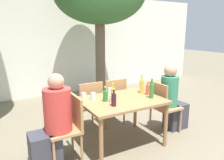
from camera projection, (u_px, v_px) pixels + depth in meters
name	position (u px, v px, depth m)	size (l,w,h in m)	color
ground_plane	(121.00, 144.00, 3.58)	(30.00, 30.00, 0.00)	#706651
cafe_building_wall	(58.00, 45.00, 6.13)	(10.00, 0.08, 2.80)	white
dining_table_front	(121.00, 105.00, 3.43)	(1.26, 0.94, 0.76)	#996B42
patio_chair_0	(69.00, 124.00, 3.04)	(0.44, 0.44, 0.93)	#A87A4C
patio_chair_1	(162.00, 104.00, 3.87)	(0.44, 0.44, 0.93)	#A87A4C
patio_chair_2	(89.00, 103.00, 3.93)	(0.44, 0.44, 0.93)	#A87A4C
patio_chair_3	(113.00, 99.00, 4.18)	(0.44, 0.44, 0.93)	#A87A4C
person_seated_0	(52.00, 125.00, 2.92)	(0.59, 0.37, 1.27)	#383842
person_seated_1	(172.00, 101.00, 3.98)	(0.55, 0.31, 1.24)	#383842
soda_bottle_0	(148.00, 89.00, 3.64)	(0.07, 0.07, 0.23)	#DB4C2D
wine_bottle_1	(114.00, 99.00, 3.09)	(0.07, 0.07, 0.26)	#331923
oil_cruet_2	(113.00, 94.00, 3.32)	(0.06, 0.06, 0.28)	gold
oil_cruet_3	(142.00, 86.00, 3.73)	(0.06, 0.06, 0.32)	gold
green_bottle_4	(105.00, 96.00, 3.30)	(0.08, 0.08, 0.23)	#287A38
green_bottle_5	(152.00, 90.00, 3.44)	(0.07, 0.07, 0.33)	#287A38
drinking_glass_0	(112.00, 99.00, 3.24)	(0.06, 0.06, 0.11)	white
drinking_glass_1	(93.00, 96.00, 3.38)	(0.08, 0.08, 0.11)	white
drinking_glass_2	(84.00, 95.00, 3.46)	(0.08, 0.08, 0.09)	white
drinking_glass_3	(110.00, 90.00, 3.75)	(0.08, 0.08, 0.09)	white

